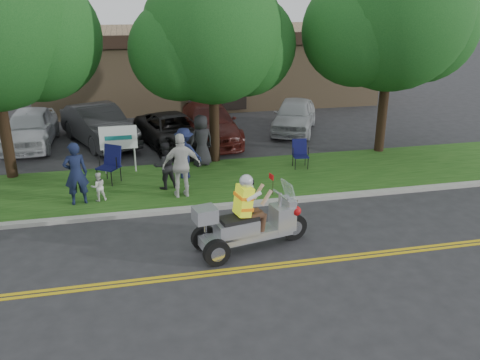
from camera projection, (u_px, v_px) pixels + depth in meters
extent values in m
plane|color=#28282B|center=(246.00, 258.00, 12.18)|extent=(120.00, 120.00, 0.00)
cube|color=gold|center=(252.00, 270.00, 11.65)|extent=(60.00, 0.10, 0.01)
cube|color=gold|center=(250.00, 267.00, 11.79)|extent=(60.00, 0.10, 0.01)
cube|color=#A8A89E|center=(223.00, 206.00, 14.94)|extent=(60.00, 0.25, 0.12)
cube|color=#184412|center=(211.00, 181.00, 16.91)|extent=(60.00, 4.00, 0.10)
cube|color=#9E7F5B|center=(205.00, 64.00, 29.23)|extent=(18.00, 8.00, 4.00)
cube|color=black|center=(217.00, 40.00, 24.93)|extent=(18.00, 0.30, 0.60)
cylinder|color=#332114|center=(2.00, 113.00, 16.43)|extent=(0.36, 0.36, 4.59)
sphere|color=#144918|center=(37.00, 38.00, 16.17)|extent=(4.05, 4.05, 4.05)
cylinder|color=#332114|center=(214.00, 107.00, 18.11)|extent=(0.36, 0.36, 4.20)
sphere|color=#144918|center=(213.00, 33.00, 17.21)|extent=(4.80, 4.80, 4.80)
sphere|color=#144918|center=(245.00, 45.00, 17.89)|extent=(3.60, 3.60, 3.60)
sphere|color=#144918|center=(179.00, 51.00, 16.97)|extent=(3.36, 3.36, 3.36)
cylinder|color=#332114|center=(384.00, 93.00, 19.16)|extent=(0.36, 0.36, 4.76)
sphere|color=#144918|center=(392.00, 12.00, 18.14)|extent=(5.60, 5.60, 5.60)
sphere|color=#144918|center=(421.00, 26.00, 18.88)|extent=(4.20, 4.20, 4.20)
sphere|color=#144918|center=(357.00, 31.00, 17.88)|extent=(3.92, 3.92, 3.92)
cylinder|color=silver|center=(105.00, 161.00, 17.32)|extent=(0.06, 0.06, 1.10)
cylinder|color=silver|center=(135.00, 159.00, 17.52)|extent=(0.06, 0.06, 1.10)
cube|color=white|center=(118.00, 138.00, 17.14)|extent=(1.25, 0.06, 0.80)
cylinder|color=black|center=(294.00, 227.00, 13.00)|extent=(0.71, 0.30, 0.69)
cylinder|color=black|center=(217.00, 253.00, 11.77)|extent=(0.66, 0.30, 0.64)
cylinder|color=black|center=(204.00, 238.00, 12.47)|extent=(0.66, 0.30, 0.64)
cube|color=#B1B2BA|center=(249.00, 235.00, 12.49)|extent=(2.24, 0.96, 0.21)
cube|color=#B1B2BA|center=(237.00, 228.00, 12.27)|extent=(1.12, 0.73, 0.40)
cube|color=black|center=(239.00, 219.00, 12.21)|extent=(1.00, 0.66, 0.11)
cube|color=#B1B2BA|center=(282.00, 217.00, 12.74)|extent=(0.62, 0.64, 0.63)
cube|color=silver|center=(289.00, 192.00, 12.57)|extent=(0.32, 0.56, 0.56)
cube|color=#B1B2BA|center=(205.00, 215.00, 11.78)|extent=(0.60, 0.58, 0.34)
sphere|color=#B20C0F|center=(295.00, 210.00, 12.63)|extent=(0.25, 0.25, 0.25)
cube|color=#DFF319|center=(244.00, 200.00, 12.10)|extent=(0.48, 0.53, 0.75)
sphere|color=silver|center=(246.00, 181.00, 11.95)|extent=(0.33, 0.33, 0.33)
cylinder|color=black|center=(97.00, 177.00, 16.45)|extent=(0.03, 0.03, 0.50)
cylinder|color=black|center=(112.00, 179.00, 16.25)|extent=(0.03, 0.03, 0.50)
cylinder|color=black|center=(107.00, 172.00, 16.88)|extent=(0.03, 0.03, 0.50)
cylinder|color=black|center=(121.00, 174.00, 16.69)|extent=(0.03, 0.03, 0.50)
cube|color=#10124B|center=(108.00, 168.00, 16.47)|extent=(0.85, 0.83, 0.05)
cube|color=#10124B|center=(113.00, 155.00, 16.59)|extent=(0.62, 0.52, 0.68)
cylinder|color=black|center=(295.00, 164.00, 17.75)|extent=(0.03, 0.03, 0.42)
cylinder|color=black|center=(308.00, 164.00, 17.80)|extent=(0.03, 0.03, 0.42)
cylinder|color=black|center=(293.00, 160.00, 18.13)|extent=(0.03, 0.03, 0.42)
cylinder|color=black|center=(305.00, 160.00, 18.18)|extent=(0.03, 0.03, 0.42)
cube|color=#0E1044|center=(301.00, 156.00, 17.89)|extent=(0.57, 0.53, 0.04)
cube|color=#0E1044|center=(299.00, 147.00, 18.00)|extent=(0.53, 0.21, 0.56)
imported|color=#151D3B|center=(76.00, 173.00, 14.70)|extent=(0.75, 0.56, 1.88)
imported|color=black|center=(165.00, 166.00, 15.92)|extent=(0.86, 0.75, 1.51)
imported|color=silver|center=(182.00, 165.00, 15.22)|extent=(1.19, 0.55, 1.98)
imported|color=#171E42|center=(184.00, 153.00, 16.81)|extent=(1.23, 0.88, 1.71)
imported|color=black|center=(201.00, 140.00, 17.98)|extent=(1.05, 0.86, 1.84)
imported|color=white|center=(98.00, 187.00, 15.08)|extent=(0.50, 0.43, 0.89)
imported|color=silver|center=(30.00, 128.00, 20.60)|extent=(1.90, 4.56, 1.54)
imported|color=#27282A|center=(99.00, 125.00, 20.90)|extent=(3.46, 5.11, 1.59)
imported|color=black|center=(174.00, 131.00, 20.60)|extent=(3.32, 5.12, 1.31)
imported|color=#451410|center=(209.00, 123.00, 21.43)|extent=(2.24, 5.23, 1.50)
imported|color=#AAAEB2|center=(294.00, 115.00, 22.83)|extent=(3.36, 4.62, 1.46)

